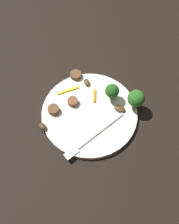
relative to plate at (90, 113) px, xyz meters
The scene contains 13 objects.
ground_plane 0.01m from the plate, ahead, with size 1.40×1.40×0.00m, color black.
plate is the anchor object (origin of this frame).
fork 0.07m from the plate, 34.53° to the left, with size 0.17×0.07×0.00m.
broccoli_floret_0 0.12m from the plate, 131.46° to the left, with size 0.04×0.04×0.06m.
broccoli_floret_1 0.08m from the plate, 158.39° to the left, with size 0.04×0.04×0.05m.
sausage_slice_0 0.09m from the plate, 59.93° to the right, with size 0.03×0.03×0.01m, color brown.
sausage_slice_1 0.12m from the plate, 129.42° to the right, with size 0.03×0.03×0.01m, color brown.
sausage_slice_2 0.05m from the plate, 90.95° to the right, with size 0.03×0.03×0.01m, color brown.
mushroom_0 0.12m from the plate, 36.99° to the right, with size 0.02×0.01×0.01m, color #4C331E.
mushroom_1 0.09m from the plate, 143.18° to the right, with size 0.02×0.01×0.01m, color brown.
mushroom_2 0.08m from the plate, 127.45° to the left, with size 0.03×0.02×0.01m, color #4C331E.
pepper_strip_0 0.05m from the plate, 163.80° to the right, with size 0.04×0.01×0.00m, color orange.
pepper_strip_1 0.09m from the plate, 106.65° to the right, with size 0.06×0.01×0.00m, color yellow.
Camera 1 is at (0.26, 0.16, 0.57)m, focal length 40.63 mm.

